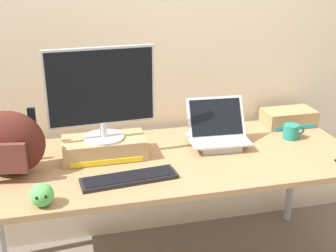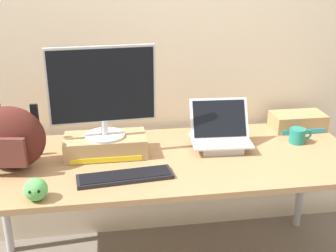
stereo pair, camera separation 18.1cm
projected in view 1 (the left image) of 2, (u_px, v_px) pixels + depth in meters
The scene contains 10 objects.
back_wall at pixel (148, 37), 2.59m from camera, with size 7.00×0.10×2.60m, color beige.
desk at pixel (168, 168), 2.35m from camera, with size 2.04×0.82×0.75m.
toner_box_yellow at pixel (104, 148), 2.32m from camera, with size 0.43×0.22×0.11m.
desktop_monitor at pixel (101, 93), 2.21m from camera, with size 0.55×0.21×0.48m.
open_laptop at pixel (218, 137), 2.45m from camera, with size 0.34×0.26×0.26m.
external_keyboard at pixel (129, 178), 2.09m from camera, with size 0.47×0.17×0.02m.
messenger_backpack at pixel (9, 143), 2.10m from camera, with size 0.37×0.27×0.33m.
coffee_mug at pixel (291, 132), 2.56m from camera, with size 0.13×0.09×0.09m.
plush_toy at pixel (42, 195), 1.86m from camera, with size 0.10×0.10×0.10m.
toner_box_cyan at pixel (289, 117), 2.76m from camera, with size 0.32×0.18×0.10m.
Camera 1 is at (-0.49, -2.05, 1.75)m, focal length 46.79 mm.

